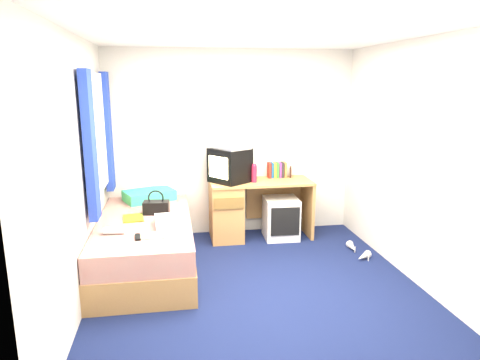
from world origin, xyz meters
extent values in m
plane|color=#0C1438|center=(0.00, 0.00, 0.00)|extent=(3.40, 3.40, 0.00)
plane|color=white|center=(0.00, 0.00, 2.40)|extent=(3.40, 3.40, 0.00)
plane|color=silver|center=(0.00, 1.70, 1.20)|extent=(3.20, 0.00, 3.20)
plane|color=silver|center=(0.00, -1.70, 1.20)|extent=(3.20, 0.00, 3.20)
plane|color=silver|center=(-1.60, 0.00, 1.20)|extent=(0.00, 3.40, 3.40)
plane|color=silver|center=(1.60, 0.00, 1.20)|extent=(0.00, 3.40, 3.40)
cube|color=#B6854C|center=(-1.10, 0.70, 0.15)|extent=(1.00, 2.00, 0.30)
cube|color=brown|center=(-0.60, 0.30, 0.16)|extent=(0.02, 0.70, 0.18)
cube|color=silver|center=(-1.10, 0.70, 0.42)|extent=(0.98, 1.98, 0.24)
cube|color=#1B79B4|center=(-1.08, 1.48, 0.60)|extent=(0.69, 0.57, 0.13)
cube|color=#B6854C|center=(0.33, 1.42, 0.73)|extent=(1.30, 0.55, 0.03)
cube|color=#B6854C|center=(-0.12, 1.42, 0.36)|extent=(0.40, 0.52, 0.72)
cube|color=#B6854C|center=(0.96, 1.42, 0.36)|extent=(0.04, 0.52, 0.72)
cube|color=#B6854C|center=(0.58, 1.67, 0.45)|extent=(0.78, 0.03, 0.55)
cube|color=white|center=(0.58, 1.34, 0.27)|extent=(0.44, 0.44, 0.53)
cube|color=black|center=(-0.06, 1.44, 0.96)|extent=(0.58, 0.58, 0.43)
cube|color=beige|center=(-0.22, 1.32, 0.96)|extent=(0.21, 0.27, 0.27)
cube|color=silver|center=(-0.06, 1.44, 1.22)|extent=(0.52, 0.57, 0.09)
cube|color=maroon|center=(0.48, 1.60, 0.85)|extent=(0.03, 0.13, 0.20)
cube|color=navy|center=(0.52, 1.60, 0.85)|extent=(0.03, 0.13, 0.20)
cube|color=gold|center=(0.55, 1.60, 0.85)|extent=(0.03, 0.13, 0.20)
cube|color=#337F33|center=(0.59, 1.60, 0.85)|extent=(0.03, 0.13, 0.20)
cube|color=#7F337F|center=(0.62, 1.60, 0.85)|extent=(0.03, 0.13, 0.20)
cube|color=#262626|center=(0.66, 1.60, 0.85)|extent=(0.03, 0.13, 0.20)
cube|color=#B26633|center=(0.69, 1.60, 0.85)|extent=(0.03, 0.13, 0.20)
cube|color=black|center=(0.77, 1.59, 0.82)|extent=(0.06, 0.12, 0.14)
cylinder|color=red|center=(0.23, 1.37, 0.86)|extent=(0.08, 0.08, 0.21)
cylinder|color=white|center=(0.19, 1.47, 0.84)|extent=(0.06, 0.06, 0.17)
cube|color=black|center=(-0.98, 0.90, 0.61)|extent=(0.30, 0.19, 0.14)
torus|color=black|center=(-0.98, 0.90, 0.72)|extent=(0.18, 0.04, 0.18)
cube|color=white|center=(-0.81, 0.43, 0.59)|extent=(0.35, 0.30, 0.11)
cube|color=#C9CF17|center=(-1.22, 0.75, 0.55)|extent=(0.24, 0.30, 0.01)
cylinder|color=silver|center=(-1.36, 0.29, 0.58)|extent=(0.20, 0.08, 0.07)
cube|color=#FE9A38|center=(-0.99, 0.10, 0.55)|extent=(0.22, 0.07, 0.01)
cube|color=black|center=(-1.13, 0.14, 0.55)|extent=(0.07, 0.16, 0.02)
cube|color=silver|center=(-1.58, 0.90, 1.45)|extent=(0.02, 0.90, 1.10)
cube|color=white|center=(-1.57, 0.90, 2.04)|extent=(0.06, 1.06, 0.08)
cube|color=white|center=(-1.57, 0.90, 0.86)|extent=(0.06, 1.06, 0.08)
cube|color=navy|center=(-1.53, 0.31, 1.40)|extent=(0.08, 0.24, 1.40)
cube|color=navy|center=(-1.53, 1.49, 1.40)|extent=(0.08, 0.24, 1.40)
cone|color=beige|center=(1.33, 0.77, 0.04)|extent=(0.11, 0.23, 0.09)
cone|color=beige|center=(1.33, 0.48, 0.04)|extent=(0.23, 0.20, 0.09)
camera|label=1|loc=(-0.79, -3.79, 1.98)|focal=32.00mm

